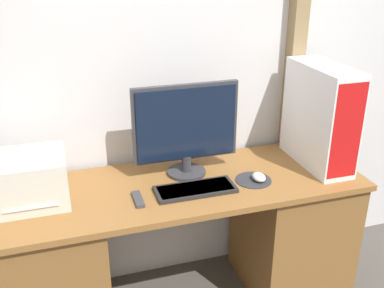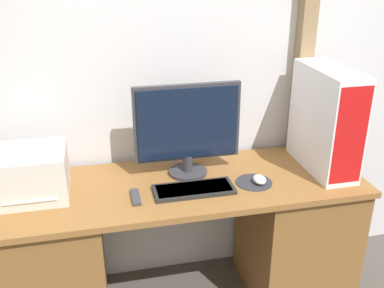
% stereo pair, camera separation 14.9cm
% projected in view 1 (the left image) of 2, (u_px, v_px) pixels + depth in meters
% --- Properties ---
extents(wall_back, '(6.40, 0.13, 2.70)m').
position_uv_depth(wall_back, '(159.00, 42.00, 2.22)').
color(wall_back, silver).
rests_on(wall_back, ground_plane).
extents(desk, '(1.80, 0.60, 0.75)m').
position_uv_depth(desk, '(180.00, 246.00, 2.30)').
color(desk, brown).
rests_on(desk, ground_plane).
extents(monitor, '(0.52, 0.19, 0.46)m').
position_uv_depth(monitor, '(186.00, 127.00, 2.16)').
color(monitor, '#333338').
rests_on(monitor, desk).
extents(keyboard, '(0.38, 0.15, 0.02)m').
position_uv_depth(keyboard, '(195.00, 189.00, 2.09)').
color(keyboard, black).
rests_on(keyboard, desk).
extents(mousepad, '(0.18, 0.18, 0.00)m').
position_uv_depth(mousepad, '(253.00, 180.00, 2.19)').
color(mousepad, '#2D2D33').
rests_on(mousepad, desk).
extents(mouse, '(0.06, 0.08, 0.04)m').
position_uv_depth(mouse, '(259.00, 177.00, 2.17)').
color(mouse, silver).
rests_on(mouse, mousepad).
extents(computer_tower, '(0.18, 0.46, 0.52)m').
position_uv_depth(computer_tower, '(320.00, 116.00, 2.27)').
color(computer_tower, white).
rests_on(computer_tower, desk).
extents(printer, '(0.32, 0.30, 0.22)m').
position_uv_depth(printer, '(30.00, 180.00, 1.96)').
color(printer, beige).
rests_on(printer, desk).
extents(remote_control, '(0.04, 0.14, 0.02)m').
position_uv_depth(remote_control, '(138.00, 199.00, 2.01)').
color(remote_control, '#38383D').
rests_on(remote_control, desk).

